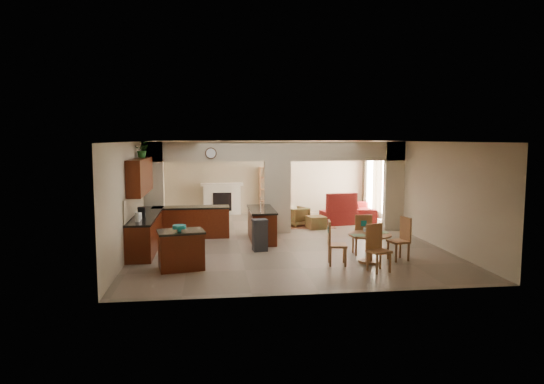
{
  "coord_description": "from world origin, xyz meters",
  "views": [
    {
      "loc": [
        -1.99,
        -13.57,
        2.88
      ],
      "look_at": [
        -0.25,
        0.3,
        1.34
      ],
      "focal_mm": 32.0,
      "sensor_mm": 36.0,
      "label": 1
    }
  ],
  "objects": [
    {
      "name": "upper_cabinets",
      "position": [
        -3.82,
        -0.8,
        1.92
      ],
      "size": [
        0.35,
        2.4,
        0.9
      ],
      "primitive_type": "cube",
      "color": "#3C0E07",
      "rests_on": "wall_left"
    },
    {
      "name": "drape_b_right",
      "position": [
        3.93,
        4.6,
        1.2
      ],
      "size": [
        0.1,
        0.28,
        2.3
      ],
      "primitive_type": "cube",
      "color": "#3E1B19",
      "rests_on": "wall_right"
    },
    {
      "name": "wall_left",
      "position": [
        -4.0,
        0.0,
        1.4
      ],
      "size": [
        0.0,
        10.0,
        10.0
      ],
      "primitive_type": "plane",
      "rotation": [
        1.57,
        0.0,
        1.57
      ],
      "color": "#BFB08B",
      "rests_on": "floor"
    },
    {
      "name": "wall_front",
      "position": [
        0.0,
        -5.0,
        1.4
      ],
      "size": [
        8.0,
        0.0,
        8.0
      ],
      "primitive_type": "plane",
      "rotation": [
        -1.57,
        0.0,
        0.0
      ],
      "color": "#BFB08B",
      "rests_on": "floor"
    },
    {
      "name": "wall_right",
      "position": [
        4.0,
        0.0,
        1.4
      ],
      "size": [
        0.0,
        10.0,
        10.0
      ],
      "primitive_type": "plane",
      "rotation": [
        1.57,
        0.0,
        -1.57
      ],
      "color": "#BFB08B",
      "rests_on": "floor"
    },
    {
      "name": "chaise",
      "position": [
        2.29,
        2.29,
        0.22
      ],
      "size": [
        1.22,
        1.06,
        0.43
      ],
      "primitive_type": "cube",
      "rotation": [
        0.0,
        0.0,
        0.19
      ],
      "color": "maroon",
      "rests_on": "floor"
    },
    {
      "name": "drape_a_left",
      "position": [
        3.93,
        1.7,
        1.2
      ],
      "size": [
        0.1,
        0.28,
        2.3
      ],
      "primitive_type": "cube",
      "color": "#3E1B19",
      "rests_on": "wall_right"
    },
    {
      "name": "floor",
      "position": [
        0.0,
        0.0,
        0.0
      ],
      "size": [
        10.0,
        10.0,
        0.0
      ],
      "primitive_type": "plane",
      "color": "#7C6956",
      "rests_on": "ground"
    },
    {
      "name": "dining_table",
      "position": [
        1.65,
        -2.87,
        0.46
      ],
      "size": [
        0.99,
        0.99,
        0.68
      ],
      "color": "#A16F37",
      "rests_on": "floor"
    },
    {
      "name": "partition_right_pier",
      "position": [
        3.7,
        1.0,
        1.4
      ],
      "size": [
        0.6,
        0.25,
        2.8
      ],
      "primitive_type": "cube",
      "color": "#BFB08B",
      "rests_on": "floor"
    },
    {
      "name": "ottoman",
      "position": [
        1.33,
        1.5,
        0.2
      ],
      "size": [
        0.63,
        0.63,
        0.4
      ],
      "primitive_type": "cube",
      "rotation": [
        0.0,
        0.0,
        0.17
      ],
      "color": "maroon",
      "rests_on": "floor"
    },
    {
      "name": "chair_south",
      "position": [
        1.56,
        -3.58,
        0.55
      ],
      "size": [
        0.53,
        0.53,
        1.02
      ],
      "rotation": [
        0.0,
        0.0,
        0.3
      ],
      "color": "#A16F37",
      "rests_on": "floor"
    },
    {
      "name": "wall_clock",
      "position": [
        -2.0,
        0.85,
        2.45
      ],
      "size": [
        0.34,
        0.03,
        0.34
      ],
      "primitive_type": "cylinder",
      "rotation": [
        1.57,
        0.0,
        0.0
      ],
      "color": "#462A17",
      "rests_on": "partition_header"
    },
    {
      "name": "trash_can",
      "position": [
        -0.78,
        -1.38,
        0.38
      ],
      "size": [
        0.4,
        0.35,
        0.76
      ],
      "primitive_type": "cube",
      "rotation": [
        0.0,
        0.0,
        0.14
      ],
      "color": "#292A2C",
      "rests_on": "floor"
    },
    {
      "name": "shelving_unit",
      "position": [
        0.35,
        4.82,
        0.9
      ],
      "size": [
        1.0,
        0.32,
        1.8
      ],
      "primitive_type": "cube",
      "color": "#A16F37",
      "rests_on": "floor"
    },
    {
      "name": "chair_north",
      "position": [
        1.69,
        -2.15,
        0.55
      ],
      "size": [
        0.45,
        0.45,
        1.02
      ],
      "rotation": [
        0.0,
        0.0,
        3.07
      ],
      "color": "#A16F37",
      "rests_on": "floor"
    },
    {
      "name": "sofa",
      "position": [
        3.3,
        3.24,
        0.34
      ],
      "size": [
        2.48,
        1.3,
        0.69
      ],
      "primitive_type": "imported",
      "rotation": [
        0.0,
        0.0,
        1.41
      ],
      "color": "maroon",
      "rests_on": "floor"
    },
    {
      "name": "partition_left_pier",
      "position": [
        -3.7,
        1.0,
        1.4
      ],
      "size": [
        0.6,
        0.25,
        2.8
      ],
      "primitive_type": "cube",
      "color": "#BFB08B",
      "rests_on": "floor"
    },
    {
      "name": "glazed_door",
      "position": [
        3.97,
        3.15,
        1.05
      ],
      "size": [
        0.02,
        0.7,
        2.1
      ],
      "primitive_type": "cube",
      "color": "white",
      "rests_on": "wall_right"
    },
    {
      "name": "drape_a_right",
      "position": [
        3.93,
        2.9,
        1.2
      ],
      "size": [
        0.1,
        0.28,
        2.3
      ],
      "primitive_type": "cube",
      "color": "#3E1B19",
      "rests_on": "wall_right"
    },
    {
      "name": "kitchen_counter",
      "position": [
        -3.26,
        -0.25,
        0.46
      ],
      "size": [
        2.52,
        3.29,
        1.48
      ],
      "color": "#3C0E07",
      "rests_on": "floor"
    },
    {
      "name": "kitchen_island",
      "position": [
        -2.68,
        -2.91,
        0.44
      ],
      "size": [
        1.12,
        0.89,
        0.87
      ],
      "rotation": [
        0.0,
        0.0,
        0.19
      ],
      "color": "#3C0E07",
      "rests_on": "floor"
    },
    {
      "name": "ceiling",
      "position": [
        0.0,
        0.0,
        2.8
      ],
      "size": [
        10.0,
        10.0,
        0.0
      ],
      "primitive_type": "plane",
      "rotation": [
        3.14,
        0.0,
        0.0
      ],
      "color": "white",
      "rests_on": "wall_back"
    },
    {
      "name": "peninsula",
      "position": [
        -0.6,
        -0.11,
        0.46
      ],
      "size": [
        0.7,
        1.85,
        0.91
      ],
      "color": "#3C0E07",
      "rests_on": "floor"
    },
    {
      "name": "drape_b_left",
      "position": [
        3.93,
        3.4,
        1.2
      ],
      "size": [
        0.1,
        0.28,
        2.3
      ],
      "primitive_type": "cube",
      "color": "#3E1B19",
      "rests_on": "wall_right"
    },
    {
      "name": "chair_west",
      "position": [
        0.76,
        -2.97,
        0.55
      ],
      "size": [
        0.48,
        0.48,
        1.02
      ],
      "rotation": [
        0.0,
        0.0,
        1.41
      ],
      "color": "#A16F37",
      "rests_on": "floor"
    },
    {
      "name": "window_b",
      "position": [
        3.97,
        4.0,
        1.2
      ],
      "size": [
        0.02,
        0.9,
        1.9
      ],
      "primitive_type": "cube",
      "color": "white",
      "rests_on": "wall_right"
    },
    {
      "name": "teal_bowl",
      "position": [
        -2.7,
        -2.99,
        0.93
      ],
      "size": [
        0.29,
        0.29,
        0.14
      ],
      "primitive_type": "cylinder",
      "color": "teal",
      "rests_on": "kitchen_island"
    },
    {
      "name": "plant",
      "position": [
        -3.82,
        -0.24,
        2.58
      ],
      "size": [
        0.43,
        0.39,
        0.43
      ],
      "primitive_type": "imported",
      "rotation": [
        0.0,
        0.0,
        -0.16
      ],
      "color": "#144C17",
      "rests_on": "upper_cabinets"
    },
    {
      "name": "chair_east",
      "position": [
        2.48,
        -2.73,
        0.55
      ],
      "size": [
        0.5,
        0.5,
        1.02
      ],
      "rotation": [
        0.0,
        0.0,
        4.93
      ],
      "color": "#A16F37",
      "rests_on": "floor"
    },
    {
      "name": "ceiling_fan",
      "position": [
        1.5,
        3.0,
        2.56
      ],
      "size": [
        1.0,
        1.0,
        0.1
      ],
      "primitive_type": "cylinder",
      "color": "white",
      "rests_on": "ceiling"
    },
    {
      "name": "armchair",
      "position": [
        0.78,
        2.08,
        0.31
      ],
      "size": [
        0.92,
        0.93,
        0.63
      ],
      "primitive_type": "imported",
      "rotation": [
        0.0,
        0.0,
        3.65
      ],
      "color": "maroon",
      "rests_on": "floor"
    },
    {
      "name": "fruit_bowl",
      "position": [
        1.64,
        -2.83,
        0.75
      ],
      "size": [
        0.28,
        0.28,
        0.15
      ],
      "primitive_type": "cylinder",
      "color": "#60B426",
      "rests_on": "dining_table"
    },
    {
      "name": "wall_back",
      "position": [
        0.0,
        5.0,
        1.4
      ],
      "size": [
        8.0,
        0.0,
        8.0
      ],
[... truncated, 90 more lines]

